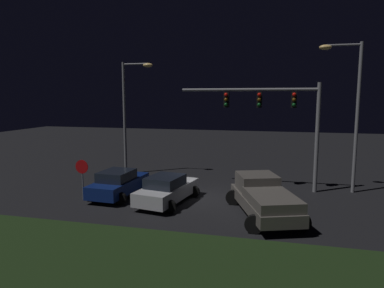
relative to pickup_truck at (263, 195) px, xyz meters
The scene contains 9 objects.
ground_plane 4.23m from the pickup_truck, 145.43° to the left, with size 80.00×80.00×0.00m, color black.
grass_median 7.00m from the pickup_truck, 119.18° to the right, with size 25.85×5.78×0.10m, color black.
pickup_truck is the anchor object (origin of this frame).
car_sedan 5.15m from the pickup_truck, behind, with size 2.96×4.64×1.51m.
car_sedan_far 8.33m from the pickup_truck, behind, with size 2.65×4.50×1.51m.
traffic_signal_gantry 6.34m from the pickup_truck, 85.15° to the left, with size 8.32×0.56×6.50m.
street_lamp_left 12.76m from the pickup_truck, 144.62° to the left, with size 2.33×0.44×8.14m.
street_lamp_right 8.42m from the pickup_truck, 49.67° to the left, with size 2.39×0.44×8.76m.
stop_sign 9.84m from the pickup_truck, behind, with size 0.76×0.08×2.23m.
Camera 1 is at (3.90, -18.62, 5.63)m, focal length 32.20 mm.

